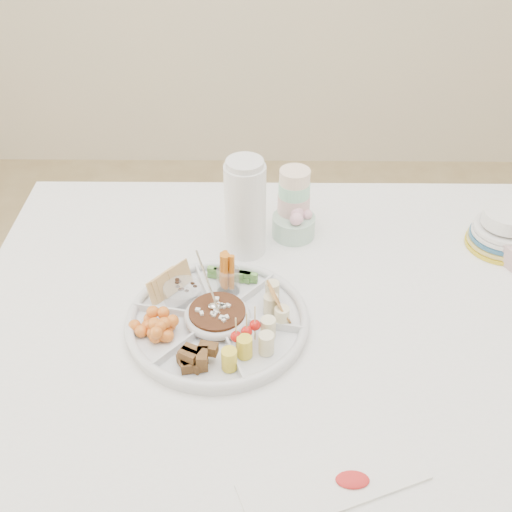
{
  "coord_description": "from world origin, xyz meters",
  "views": [
    {
      "loc": [
        -0.12,
        -1.06,
        1.71
      ],
      "look_at": [
        -0.13,
        0.02,
        0.87
      ],
      "focal_mm": 45.0,
      "sensor_mm": 36.0,
      "label": 1
    }
  ],
  "objects_px": {
    "thermos": "(245,207)",
    "plate_stack": "(505,227)",
    "party_tray": "(217,318)",
    "dining_table": "(305,412)"
  },
  "relations": [
    {
      "from": "party_tray",
      "to": "plate_stack",
      "type": "relative_size",
      "value": 2.22
    },
    {
      "from": "thermos",
      "to": "plate_stack",
      "type": "relative_size",
      "value": 1.48
    },
    {
      "from": "thermos",
      "to": "plate_stack",
      "type": "distance_m",
      "value": 0.63
    },
    {
      "from": "dining_table",
      "to": "party_tray",
      "type": "distance_m",
      "value": 0.46
    },
    {
      "from": "thermos",
      "to": "plate_stack",
      "type": "height_order",
      "value": "thermos"
    },
    {
      "from": "dining_table",
      "to": "party_tray",
      "type": "xyz_separation_m",
      "value": [
        -0.21,
        -0.08,
        0.4
      ]
    },
    {
      "from": "party_tray",
      "to": "plate_stack",
      "type": "height_order",
      "value": "plate_stack"
    },
    {
      "from": "party_tray",
      "to": "thermos",
      "type": "relative_size",
      "value": 1.5
    },
    {
      "from": "party_tray",
      "to": "dining_table",
      "type": "bearing_deg",
      "value": 20.73
    },
    {
      "from": "party_tray",
      "to": "plate_stack",
      "type": "distance_m",
      "value": 0.74
    }
  ]
}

